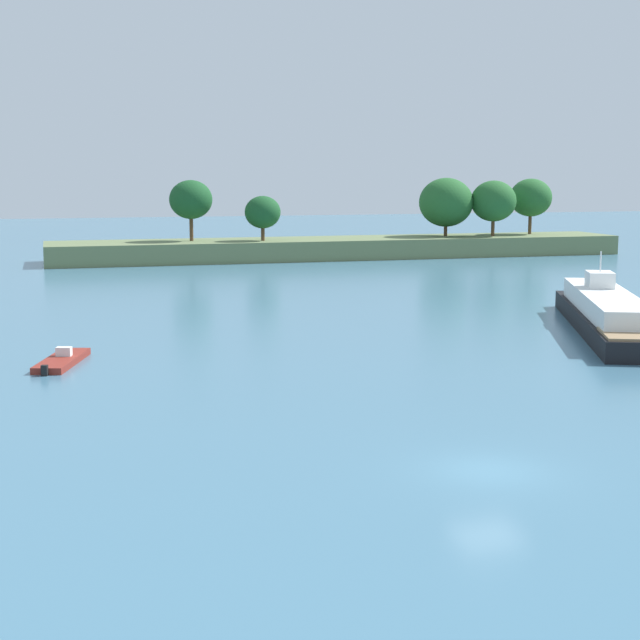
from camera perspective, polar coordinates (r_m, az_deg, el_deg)
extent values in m
plane|color=teal|center=(34.86, 9.92, -8.76)|extent=(400.00, 400.00, 0.00)
cube|color=#66754C|center=(119.11, 1.33, 4.28)|extent=(70.85, 10.01, 2.38)
cylinder|color=#513823|center=(115.28, -7.61, 5.36)|extent=(0.44, 0.44, 2.83)
ellipsoid|color=#194C23|center=(115.14, -7.64, 7.07)|extent=(5.06, 5.06, 4.56)
cylinder|color=#513823|center=(114.81, -3.40, 5.11)|extent=(0.44, 0.44, 1.67)
ellipsoid|color=#194C23|center=(114.68, -3.41, 6.38)|extent=(4.25, 4.25, 3.82)
cylinder|color=#513823|center=(124.16, 7.43, 5.29)|extent=(0.44, 0.44, 1.53)
ellipsoid|color=#235B28|center=(124.00, 7.46, 6.91)|extent=(6.85, 6.85, 6.16)
cylinder|color=#513823|center=(124.85, 10.17, 5.39)|extent=(0.44, 0.44, 2.15)
ellipsoid|color=#235B28|center=(124.71, 10.22, 6.93)|extent=(5.73, 5.73, 5.15)
cylinder|color=#513823|center=(130.08, 12.30, 5.55)|extent=(0.44, 0.44, 2.57)
ellipsoid|color=#235B28|center=(129.95, 12.35, 7.08)|extent=(5.48, 5.48, 4.93)
cube|color=black|center=(66.58, 16.50, -0.09)|extent=(12.54, 23.04, 1.24)
cube|color=white|center=(66.40, 16.55, 1.00)|extent=(10.02, 18.07, 1.30)
cube|color=white|center=(69.13, 16.20, 2.31)|extent=(2.51, 2.87, 1.10)
cube|color=#937551|center=(57.38, 18.03, -0.81)|extent=(4.78, 5.20, 0.16)
cylinder|color=silver|center=(69.01, 16.25, 3.34)|extent=(0.10, 0.10, 1.40)
cube|color=maroon|center=(54.74, -15.00, -2.34)|extent=(3.28, 6.15, 0.36)
cube|color=white|center=(55.08, -14.89, -1.81)|extent=(0.93, 0.72, 0.50)
cube|color=black|center=(51.80, -15.96, -2.88)|extent=(0.39, 0.36, 0.56)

